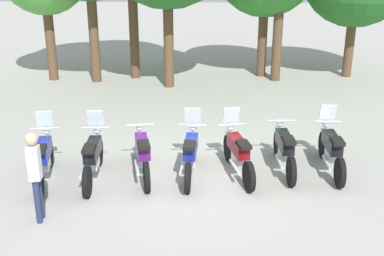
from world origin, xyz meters
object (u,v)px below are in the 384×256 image
Objects in this scene: motorcycle_3 at (191,153)px; motorcycle_6 at (331,149)px; motorcycle_1 at (93,156)px; motorcycle_2 at (143,154)px; motorcycle_5 at (284,149)px; motorcycle_4 at (238,152)px; motorcycle_0 at (44,157)px; person_0 at (35,170)px.

motorcycle_3 is 3.13m from motorcycle_6.
motorcycle_1 is at bearing 96.66° from motorcycle_6.
motorcycle_5 is at bearing -95.62° from motorcycle_2.
motorcycle_4 and motorcycle_6 have the same top height.
motorcycle_0 is 5.25m from motorcycle_5.
motorcycle_5 is (5.19, 0.76, -0.01)m from motorcycle_0.
motorcycle_3 is 3.38m from person_0.
motorcycle_1 is 3.13m from motorcycle_4.
motorcycle_0 is 0.99× the size of motorcycle_6.
motorcycle_5 is at bearing -78.13° from motorcycle_3.
motorcycle_5 is 1.00× the size of motorcycle_6.
person_0 is (-4.71, -2.43, 0.50)m from motorcycle_5.
motorcycle_0 and motorcycle_3 have the same top height.
motorcycle_2 is at bearing 94.42° from motorcycle_5.
motorcycle_2 is at bearing -92.66° from motorcycle_0.
motorcycle_6 is at bearing -93.11° from motorcycle_5.
motorcycle_0 is 1.81m from person_0.
motorcycle_1 is at bearing 99.10° from motorcycle_3.
motorcycle_3 is 1.00× the size of motorcycle_6.
motorcycle_2 is at bearing 93.96° from motorcycle_3.
motorcycle_4 is at bearing -99.71° from motorcycle_2.
motorcycle_2 is 4.18m from motorcycle_6.
person_0 is at bearing 157.59° from motorcycle_1.
motorcycle_0 is 0.99× the size of motorcycle_3.
motorcycle_6 is at bearing -95.68° from motorcycle_4.
motorcycle_0 is 1.05m from motorcycle_1.
motorcycle_4 is (4.15, 0.46, 0.00)m from motorcycle_0.
motorcycle_1 and motorcycle_6 have the same top height.
person_0 reaches higher than motorcycle_1.
motorcycle_4 is at bearing -87.86° from motorcycle_1.
motorcycle_4 is at bearing 25.12° from person_0.
motorcycle_4 is 0.98× the size of motorcycle_5.
motorcycle_4 is at bearing 102.26° from motorcycle_5.
motorcycle_6 is (2.08, 0.30, 0.00)m from motorcycle_4.
motorcycle_6 is 6.27m from person_0.
person_0 is at bearing 129.11° from motorcycle_3.
person_0 is (-1.60, -2.00, 0.50)m from motorcycle_2.
motorcycle_1 is 4.20m from motorcycle_5.
motorcycle_1 is 1.28× the size of person_0.
motorcycle_0 is 3.14m from motorcycle_3.
motorcycle_0 is at bearing 85.35° from motorcycle_2.
person_0 is (-2.64, -2.05, 0.49)m from motorcycle_3.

